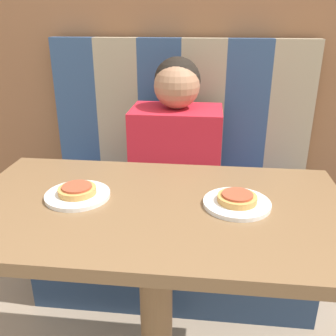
% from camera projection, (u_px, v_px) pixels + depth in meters
% --- Properties ---
extents(wall_back, '(7.00, 0.05, 2.60)m').
position_uv_depth(wall_back, '(184.00, 0.00, 1.71)').
color(wall_back, brown).
rests_on(wall_back, ground_plane).
extents(booth_seat, '(1.24, 0.55, 0.46)m').
position_uv_depth(booth_seat, '(175.00, 239.00, 1.82)').
color(booth_seat, navy).
rests_on(booth_seat, ground_plane).
extents(booth_backrest, '(1.24, 0.06, 0.68)m').
position_uv_depth(booth_backrest, '(181.00, 112.00, 1.83)').
color(booth_backrest, navy).
rests_on(booth_backrest, booth_seat).
extents(dining_table, '(1.05, 0.59, 0.77)m').
position_uv_depth(dining_table, '(155.00, 239.00, 1.06)').
color(dining_table, brown).
rests_on(dining_table, ground_plane).
extents(person, '(0.38, 0.25, 0.62)m').
position_uv_depth(person, '(176.00, 137.00, 1.62)').
color(person, red).
rests_on(person, booth_seat).
extents(plate_left, '(0.18, 0.18, 0.01)m').
position_uv_depth(plate_left, '(78.00, 195.00, 1.05)').
color(plate_left, white).
rests_on(plate_left, dining_table).
extents(plate_right, '(0.18, 0.18, 0.01)m').
position_uv_depth(plate_right, '(237.00, 203.00, 1.01)').
color(plate_right, white).
rests_on(plate_right, dining_table).
extents(pizza_left, '(0.11, 0.11, 0.02)m').
position_uv_depth(pizza_left, '(77.00, 190.00, 1.04)').
color(pizza_left, '#C68E47').
rests_on(pizza_left, plate_left).
extents(pizza_right, '(0.11, 0.11, 0.02)m').
position_uv_depth(pizza_right, '(237.00, 198.00, 1.00)').
color(pizza_right, '#C68E47').
rests_on(pizza_right, plate_right).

